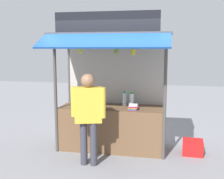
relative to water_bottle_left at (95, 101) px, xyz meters
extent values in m
plane|color=gray|center=(0.35, 0.00, -0.97)|extent=(20.00, 20.00, 0.00)
cube|color=brown|center=(0.35, 0.00, -0.54)|extent=(2.06, 0.74, 0.86)
cylinder|color=#4C4742|center=(-0.68, -0.38, 0.16)|extent=(0.06, 0.06, 2.25)
cylinder|color=#4C4742|center=(1.38, -0.38, 0.16)|extent=(0.06, 0.06, 2.25)
cylinder|color=#4C4742|center=(-0.68, 0.42, 0.16)|extent=(0.06, 0.06, 2.25)
cylinder|color=#4C4742|center=(1.38, 0.42, 0.16)|extent=(0.06, 0.06, 2.25)
cube|color=#B7B2A8|center=(0.35, 0.42, 0.13)|extent=(2.02, 0.04, 2.20)
cube|color=#3F3F44|center=(0.35, -0.08, 1.30)|extent=(2.26, 1.00, 0.04)
cube|color=#194799|center=(0.35, -0.82, 1.17)|extent=(2.22, 0.51, 0.26)
cube|color=black|center=(0.35, -0.53, 1.50)|extent=(1.85, 0.04, 0.35)
cylinder|color=#59544C|center=(0.35, -0.48, 1.20)|extent=(1.96, 0.02, 0.02)
cylinder|color=silver|center=(0.00, 0.00, -0.01)|extent=(0.07, 0.07, 0.21)
cylinder|color=white|center=(0.00, 0.00, 0.11)|extent=(0.04, 0.04, 0.03)
cylinder|color=silver|center=(0.57, 0.19, 0.01)|extent=(0.08, 0.08, 0.25)
cylinder|color=#198C33|center=(0.57, 0.19, 0.16)|extent=(0.05, 0.05, 0.03)
cylinder|color=silver|center=(0.73, 0.08, 0.02)|extent=(0.08, 0.08, 0.27)
cylinder|color=#198C33|center=(0.73, 0.08, 0.17)|extent=(0.05, 0.05, 0.04)
cube|color=purple|center=(0.79, -0.14, -0.11)|extent=(0.18, 0.25, 0.01)
cube|color=blue|center=(0.79, -0.14, -0.10)|extent=(0.17, 0.24, 0.01)
cube|color=green|center=(0.79, -0.14, -0.09)|extent=(0.18, 0.25, 0.01)
cube|color=orange|center=(0.78, -0.14, -0.08)|extent=(0.18, 0.24, 0.01)
cube|color=orange|center=(0.80, -0.14, -0.07)|extent=(0.18, 0.25, 0.01)
cube|color=purple|center=(0.79, -0.14, -0.06)|extent=(0.19, 0.25, 0.01)
cube|color=red|center=(0.80, -0.15, -0.05)|extent=(0.18, 0.25, 0.01)
cube|color=purple|center=(0.79, -0.15, -0.04)|extent=(0.17, 0.24, 0.01)
cube|color=white|center=(0.79, -0.15, -0.03)|extent=(0.18, 0.25, 0.01)
cube|color=purple|center=(-0.15, -0.29, -0.11)|extent=(0.20, 0.29, 0.01)
cube|color=black|center=(-0.16, -0.29, -0.10)|extent=(0.22, 0.30, 0.01)
cube|color=yellow|center=(-0.16, -0.30, -0.09)|extent=(0.22, 0.30, 0.01)
cube|color=white|center=(-0.14, -0.30, -0.08)|extent=(0.20, 0.29, 0.01)
cylinder|color=#332D23|center=(0.52, -0.48, 1.15)|extent=(0.01, 0.01, 0.08)
cylinder|color=olive|center=(0.52, -0.48, 1.09)|extent=(0.04, 0.04, 0.04)
ellipsoid|color=olive|center=(0.54, -0.47, 1.01)|extent=(0.04, 0.07, 0.15)
ellipsoid|color=olive|center=(0.53, -0.46, 1.01)|extent=(0.06, 0.06, 0.15)
ellipsoid|color=olive|center=(0.52, -0.46, 1.01)|extent=(0.07, 0.04, 0.15)
ellipsoid|color=olive|center=(0.50, -0.46, 1.01)|extent=(0.06, 0.08, 0.15)
ellipsoid|color=olive|center=(0.51, -0.48, 1.01)|extent=(0.06, 0.07, 0.15)
ellipsoid|color=olive|center=(0.51, -0.50, 1.01)|extent=(0.08, 0.05, 0.15)
ellipsoid|color=olive|center=(0.53, -0.49, 1.01)|extent=(0.07, 0.06, 0.15)
cylinder|color=#332D23|center=(0.82, -0.48, 1.13)|extent=(0.01, 0.01, 0.11)
cylinder|color=olive|center=(0.82, -0.48, 1.06)|extent=(0.04, 0.04, 0.04)
ellipsoid|color=yellow|center=(0.84, -0.47, 0.98)|extent=(0.03, 0.07, 0.14)
ellipsoid|color=yellow|center=(0.82, -0.46, 0.98)|extent=(0.06, 0.04, 0.14)
ellipsoid|color=yellow|center=(0.80, -0.46, 0.99)|extent=(0.07, 0.06, 0.14)
ellipsoid|color=yellow|center=(0.79, -0.48, 0.99)|extent=(0.03, 0.08, 0.13)
ellipsoid|color=yellow|center=(0.80, -0.49, 0.99)|extent=(0.07, 0.06, 0.14)
ellipsoid|color=yellow|center=(0.83, -0.49, 0.98)|extent=(0.05, 0.05, 0.14)
cylinder|color=#332D23|center=(-0.15, -0.48, 1.15)|extent=(0.01, 0.01, 0.08)
cylinder|color=olive|center=(-0.15, -0.48, 1.09)|extent=(0.04, 0.04, 0.04)
ellipsoid|color=yellow|center=(-0.13, -0.48, 1.01)|extent=(0.03, 0.06, 0.14)
ellipsoid|color=yellow|center=(-0.13, -0.47, 1.01)|extent=(0.05, 0.06, 0.14)
ellipsoid|color=yellow|center=(-0.14, -0.46, 1.01)|extent=(0.06, 0.03, 0.14)
ellipsoid|color=yellow|center=(-0.16, -0.46, 1.01)|extent=(0.06, 0.05, 0.14)
ellipsoid|color=yellow|center=(-0.16, -0.47, 1.01)|extent=(0.04, 0.06, 0.14)
ellipsoid|color=yellow|center=(-0.16, -0.48, 1.01)|extent=(0.04, 0.07, 0.14)
ellipsoid|color=yellow|center=(-0.16, -0.49, 1.01)|extent=(0.07, 0.06, 0.14)
ellipsoid|color=yellow|center=(-0.14, -0.50, 1.01)|extent=(0.07, 0.04, 0.14)
ellipsoid|color=yellow|center=(-0.13, -0.49, 1.01)|extent=(0.06, 0.06, 0.14)
cylinder|color=#383842|center=(0.02, -0.87, -0.59)|extent=(0.12, 0.12, 0.76)
cylinder|color=#383842|center=(0.20, -0.87, -0.59)|extent=(0.12, 0.12, 0.76)
cube|color=gold|center=(0.11, -0.87, 0.10)|extent=(0.49, 0.31, 0.60)
cylinder|color=gold|center=(-0.15, -0.87, 0.14)|extent=(0.10, 0.10, 0.51)
cylinder|color=gold|center=(0.36, -0.87, 0.14)|extent=(0.10, 0.10, 0.51)
sphere|color=#936B4C|center=(0.11, -0.87, 0.51)|extent=(0.23, 0.23, 0.23)
cube|color=red|center=(1.93, 0.00, -0.84)|extent=(0.41, 0.41, 0.27)
camera|label=1|loc=(1.40, -5.34, 1.05)|focal=44.82mm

